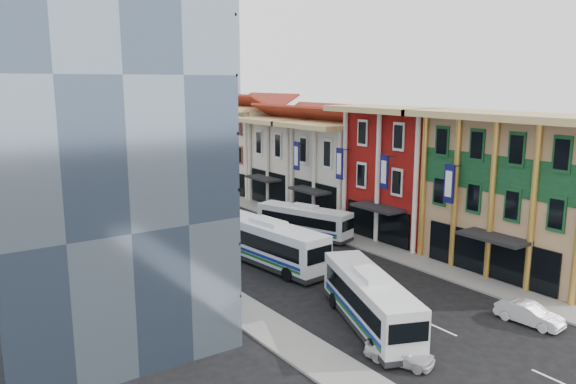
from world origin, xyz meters
TOP-DOWN VIEW (x-y plane):
  - ground at (0.00, 0.00)m, footprint 200.00×200.00m
  - sidewalk_right at (8.50, 22.00)m, footprint 3.00×90.00m
  - sidewalk_left at (-8.50, 22.00)m, footprint 3.00×90.00m
  - shophouse_tan at (14.00, 5.00)m, footprint 8.00×14.00m
  - shophouse_red at (14.00, 17.00)m, footprint 8.00×10.00m
  - shophouse_cream_near at (14.00, 26.50)m, footprint 8.00×9.00m
  - shophouse_cream_mid at (14.00, 35.50)m, footprint 8.00×9.00m
  - shophouse_cream_far at (14.00, 46.00)m, footprint 8.00×12.00m
  - office_tower at (-17.00, 19.00)m, footprint 12.00×26.00m
  - office_block_far at (-16.00, 42.00)m, footprint 10.00×18.00m
  - bus_left_near at (-3.33, 3.82)m, footprint 6.46×11.11m
  - bus_left_far at (-2.00, 17.17)m, footprint 4.04×12.20m
  - bus_right at (5.50, 22.48)m, footprint 5.33×10.03m
  - sedan_left at (-5.15, -0.45)m, footprint 2.84×3.99m
  - sedan_right at (4.98, -1.54)m, footprint 1.84×4.14m

SIDE VIEW (x-z plane):
  - ground at x=0.00m, z-range 0.00..0.00m
  - sidewalk_right at x=8.50m, z-range 0.00..0.15m
  - sidewalk_left at x=-8.50m, z-range 0.00..0.15m
  - sedan_left at x=-5.15m, z-range 0.00..1.26m
  - sedan_right at x=4.98m, z-range 0.00..1.32m
  - bus_right at x=5.50m, z-range 0.00..3.15m
  - bus_left_near at x=-3.33m, z-range 0.00..3.51m
  - bus_left_far at x=-2.00m, z-range 0.00..3.84m
  - shophouse_cream_near at x=14.00m, z-range 0.00..10.00m
  - shophouse_cream_mid at x=14.00m, z-range 0.00..10.00m
  - shophouse_cream_far at x=14.00m, z-range 0.00..11.00m
  - shophouse_tan at x=14.00m, z-range 0.00..12.00m
  - shophouse_red at x=14.00m, z-range 0.00..12.00m
  - office_block_far at x=-16.00m, z-range 0.00..14.00m
  - office_tower at x=-17.00m, z-range 0.00..30.00m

